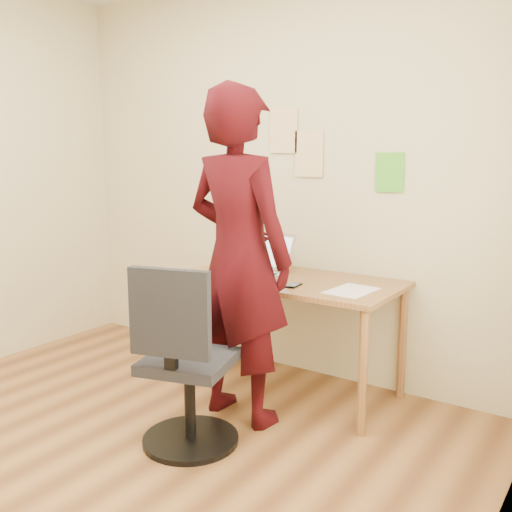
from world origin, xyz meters
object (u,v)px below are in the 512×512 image
Objects in this scene: desk at (288,292)px; phone at (293,285)px; office_chair at (184,371)px; laptop at (262,265)px; person at (239,257)px.

desk is 10.48× the size of phone.
office_chair reaches higher than desk.
desk is 0.27m from laptop.
person is at bearing -127.73° from phone.
office_chair reaches higher than phone.
phone is 0.14× the size of office_chair.
phone is (0.36, -0.20, -0.05)m from laptop.
laptop is 3.33× the size of phone.
desk is 1.43× the size of office_chair.
person is (-0.04, -0.47, 0.29)m from desk.
laptop is 0.45× the size of office_chair.
phone is 0.86m from office_chair.
office_chair is (-0.05, -0.94, -0.23)m from desk.
office_chair is (-0.19, -0.77, -0.33)m from phone.
laptop reaches higher than office_chair.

